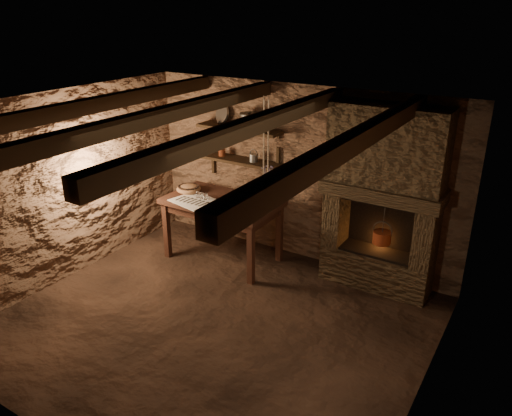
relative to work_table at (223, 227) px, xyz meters
The scene contains 25 objects.
floor 1.62m from the work_table, 58.93° to the right, with size 4.50×4.50×0.00m, color black.
back_wall 1.27m from the work_table, 39.89° to the left, with size 4.50×0.04×2.40m, color #513526.
front_wall 3.50m from the work_table, 76.47° to the right, with size 4.50×0.04×2.40m, color #513526.
left_wall 2.10m from the work_table, 137.44° to the right, with size 0.04×4.00×2.40m, color #513526.
right_wall 3.41m from the work_table, 23.55° to the right, with size 0.04×4.00×2.40m, color #513526.
ceiling 2.47m from the work_table, 58.93° to the right, with size 4.50×4.00×0.04m, color black.
beam_far_left 2.37m from the work_table, 117.71° to the right, with size 0.14×3.95×0.16m, color black.
beam_mid_left 2.29m from the work_table, 77.23° to the right, with size 0.14×3.95×0.16m, color black.
beam_mid_right 2.61m from the work_table, 45.62° to the right, with size 0.14×3.95×0.16m, color black.
beam_far_right 3.23m from the work_table, 30.02° to the right, with size 0.14×3.95×0.16m, color black.
shelf_lower 0.97m from the work_table, 95.43° to the left, with size 1.25×0.30×0.04m, color black.
shelf_upper 1.37m from the work_table, 95.43° to the left, with size 1.25×0.30×0.04m, color black.
hearth 2.23m from the work_table, 12.07° to the left, with size 1.43×0.51×2.30m.
work_table is the anchor object (origin of this frame).
linen_cloth 0.54m from the work_table, 139.83° to the right, with size 0.60×0.48×0.01m, color silver.
pewter_cutlery_row 0.56m from the work_table, 137.52° to the right, with size 0.50×0.19×0.01m, color gray, non-canonical shape.
drinking_glasses 0.53m from the work_table, 155.88° to the right, with size 0.19×0.06×0.08m, color silver, non-canonical shape.
stoneware_jug 0.89m from the work_table, 20.62° to the left, with size 0.16×0.15×0.52m.
wooden_bowl 0.73m from the work_table, behind, with size 0.34×0.34×0.12m, color #A16B45.
iron_stockpot 1.49m from the work_table, 76.43° to the left, with size 0.26×0.26×0.19m, color #32302D.
tin_pan 1.60m from the work_table, 122.80° to the left, with size 0.26×0.26×0.03m, color #969691.
small_kettle 1.05m from the work_table, 69.61° to the left, with size 0.16×0.12×0.17m, color #969691, non-canonical shape.
rusty_tin 1.08m from the work_table, 123.89° to the left, with size 0.10×0.10×0.10m, color #4F1E0F.
red_pot 2.15m from the work_table, 10.49° to the left, with size 0.25×0.25×0.54m.
hanging_ropes 1.60m from the work_table, 18.20° to the right, with size 0.08×0.08×1.20m, color beige, non-canonical shape.
Camera 1 is at (2.88, -3.74, 3.34)m, focal length 35.00 mm.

